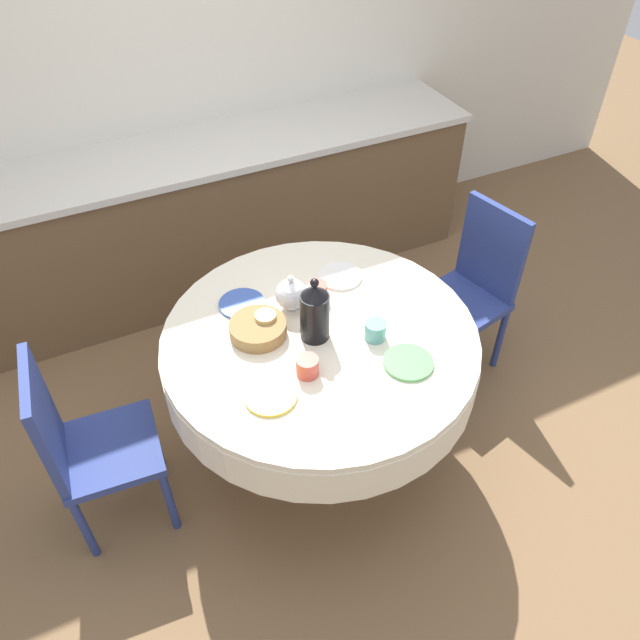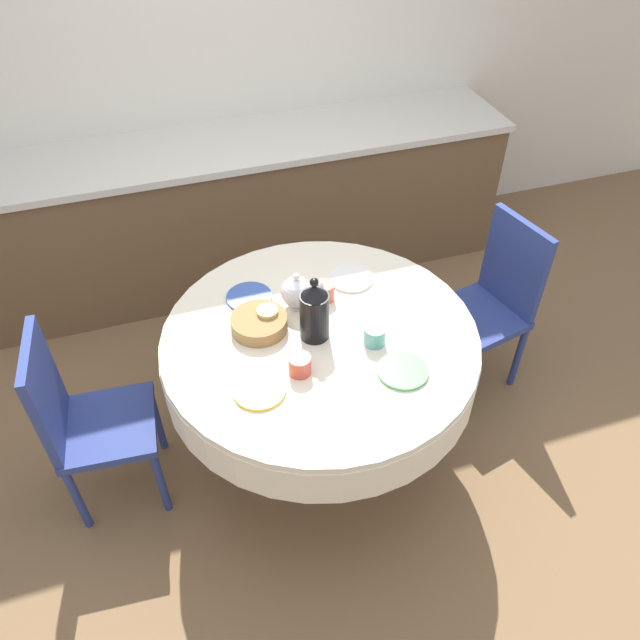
{
  "view_description": "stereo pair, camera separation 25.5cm",
  "coord_description": "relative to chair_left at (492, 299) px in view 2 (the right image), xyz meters",
  "views": [
    {
      "loc": [
        -0.82,
        -1.69,
        2.59
      ],
      "look_at": [
        0.0,
        0.0,
        0.85
      ],
      "focal_mm": 35.0,
      "sensor_mm": 36.0,
      "label": 1
    },
    {
      "loc": [
        -0.58,
        -1.79,
        2.59
      ],
      "look_at": [
        0.0,
        0.0,
        0.85
      ],
      "focal_mm": 35.0,
      "sensor_mm": 36.0,
      "label": 2
    }
  ],
  "objects": [
    {
      "name": "plate_near_right",
      "position": [
        -0.75,
        -0.53,
        0.26
      ],
      "size": [
        0.2,
        0.2,
        0.01
      ],
      "primitive_type": "cylinder",
      "color": "#5BA85B",
      "rests_on": "dining_table"
    },
    {
      "name": "ground_plane",
      "position": [
        -0.99,
        -0.22,
        -0.52
      ],
      "size": [
        12.0,
        12.0,
        0.0
      ],
      "primitive_type": "plane",
      "color": "brown"
    },
    {
      "name": "wall_back",
      "position": [
        -0.99,
        1.63,
        0.78
      ],
      "size": [
        7.0,
        0.05,
        2.6
      ],
      "color": "silver",
      "rests_on": "ground_plane"
    },
    {
      "name": "cup_far_left",
      "position": [
        -1.18,
        -0.09,
        0.29
      ],
      "size": [
        0.09,
        0.09,
        0.08
      ],
      "primitive_type": "cylinder",
      "color": "#DBB766",
      "rests_on": "dining_table"
    },
    {
      "name": "cup_near_right",
      "position": [
        -0.8,
        -0.34,
        0.29
      ],
      "size": [
        0.09,
        0.09,
        0.08
      ],
      "primitive_type": "cylinder",
      "color": "#5BA39E",
      "rests_on": "dining_table"
    },
    {
      "name": "teapot",
      "position": [
        -1.03,
        -0.02,
        0.33
      ],
      "size": [
        0.19,
        0.14,
        0.18
      ],
      "color": "white",
      "rests_on": "dining_table"
    },
    {
      "name": "bread_basket",
      "position": [
        -1.23,
        -0.11,
        0.28
      ],
      "size": [
        0.24,
        0.24,
        0.06
      ],
      "primitive_type": "cylinder",
      "color": "olive",
      "rests_on": "dining_table"
    },
    {
      "name": "dining_table",
      "position": [
        -0.99,
        -0.22,
        0.13
      ],
      "size": [
        1.35,
        1.35,
        0.77
      ],
      "color": "brown",
      "rests_on": "ground_plane"
    },
    {
      "name": "chair_left",
      "position": [
        0.0,
        0.0,
        0.0
      ],
      "size": [
        0.48,
        0.48,
        0.95
      ],
      "rotation": [
        0.0,
        0.0,
        -4.49
      ],
      "color": "navy",
      "rests_on": "ground_plane"
    },
    {
      "name": "kitchen_counter",
      "position": [
        -0.99,
        1.29,
        -0.06
      ],
      "size": [
        3.24,
        0.64,
        0.92
      ],
      "color": "brown",
      "rests_on": "ground_plane"
    },
    {
      "name": "coffee_carafe",
      "position": [
        -1.02,
        -0.22,
        0.38
      ],
      "size": [
        0.12,
        0.12,
        0.3
      ],
      "color": "black",
      "rests_on": "dining_table"
    },
    {
      "name": "chair_right",
      "position": [
        -2.01,
        -0.15,
        0.0
      ],
      "size": [
        0.43,
        0.43,
        0.95
      ],
      "rotation": [
        0.0,
        0.0,
        -1.65
      ],
      "color": "navy",
      "rests_on": "ground_plane"
    },
    {
      "name": "plate_near_left",
      "position": [
        -1.31,
        -0.45,
        0.26
      ],
      "size": [
        0.2,
        0.2,
        0.01
      ],
      "primitive_type": "cylinder",
      "color": "yellow",
      "rests_on": "dining_table"
    },
    {
      "name": "cup_far_right",
      "position": [
        -0.9,
        -0.01,
        0.29
      ],
      "size": [
        0.09,
        0.09,
        0.08
      ],
      "primitive_type": "cylinder",
      "color": "#CC4C3D",
      "rests_on": "dining_table"
    },
    {
      "name": "plate_far_left",
      "position": [
        -1.22,
        0.09,
        0.26
      ],
      "size": [
        0.2,
        0.2,
        0.01
      ],
      "primitive_type": "cylinder",
      "color": "#3856AD",
      "rests_on": "dining_table"
    },
    {
      "name": "plate_far_right",
      "position": [
        -0.74,
        0.08,
        0.26
      ],
      "size": [
        0.2,
        0.2,
        0.01
      ],
      "primitive_type": "cylinder",
      "color": "white",
      "rests_on": "dining_table"
    },
    {
      "name": "cup_near_left",
      "position": [
        -1.13,
        -0.4,
        0.29
      ],
      "size": [
        0.09,
        0.09,
        0.08
      ],
      "primitive_type": "cylinder",
      "color": "#CC4C3D",
      "rests_on": "dining_table"
    }
  ]
}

